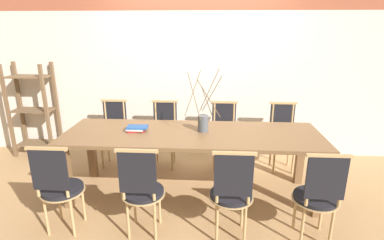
{
  "coord_description": "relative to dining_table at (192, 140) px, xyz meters",
  "views": [
    {
      "loc": [
        0.2,
        -3.14,
        1.9
      ],
      "look_at": [
        0.0,
        0.0,
        0.92
      ],
      "focal_mm": 28.0,
      "sensor_mm": 36.0,
      "label": 1
    }
  ],
  "objects": [
    {
      "name": "chair_far_left",
      "position": [
        -0.44,
        0.76,
        -0.19
      ],
      "size": [
        0.41,
        0.41,
        0.93
      ],
      "rotation": [
        0.0,
        0.0,
        3.14
      ],
      "color": "black",
      "rests_on": "ground_plane"
    },
    {
      "name": "chair_far_leftend",
      "position": [
        -1.16,
        0.76,
        -0.19
      ],
      "size": [
        0.41,
        0.41,
        0.93
      ],
      "rotation": [
        0.0,
        0.0,
        3.14
      ],
      "color": "black",
      "rests_on": "ground_plane"
    },
    {
      "name": "chair_far_right",
      "position": [
        1.19,
        0.76,
        -0.19
      ],
      "size": [
        0.41,
        0.41,
        0.93
      ],
      "rotation": [
        0.0,
        0.0,
        3.14
      ],
      "color": "black",
      "rests_on": "ground_plane"
    },
    {
      "name": "wall_rear",
      "position": [
        0.0,
        1.28,
        0.92
      ],
      "size": [
        12.0,
        0.06,
        3.2
      ],
      "color": "beige",
      "rests_on": "ground_plane"
    },
    {
      "name": "chair_near_leftend",
      "position": [
        -1.19,
        -0.76,
        -0.19
      ],
      "size": [
        0.41,
        0.41,
        0.93
      ],
      "color": "black",
      "rests_on": "ground_plane"
    },
    {
      "name": "vase_centerpiece",
      "position": [
        0.12,
        0.06,
        0.21
      ],
      "size": [
        0.41,
        0.4,
        0.71
      ],
      "color": "#4C5156",
      "rests_on": "dining_table"
    },
    {
      "name": "book_stack",
      "position": [
        -0.63,
        0.04,
        0.12
      ],
      "size": [
        0.24,
        0.21,
        0.05
      ],
      "color": "maroon",
      "rests_on": "dining_table"
    },
    {
      "name": "chair_near_center",
      "position": [
        0.4,
        -0.76,
        -0.19
      ],
      "size": [
        0.41,
        0.41,
        0.93
      ],
      "color": "black",
      "rests_on": "ground_plane"
    },
    {
      "name": "ground_plane",
      "position": [
        0.0,
        0.0,
        -0.68
      ],
      "size": [
        16.0,
        16.0,
        0.0
      ],
      "primitive_type": "plane",
      "color": "#A87F51"
    },
    {
      "name": "chair_near_right",
      "position": [
        1.16,
        -0.76,
        -0.19
      ],
      "size": [
        0.41,
        0.41,
        0.93
      ],
      "color": "black",
      "rests_on": "ground_plane"
    },
    {
      "name": "chair_far_center",
      "position": [
        0.39,
        0.76,
        -0.19
      ],
      "size": [
        0.41,
        0.41,
        0.93
      ],
      "rotation": [
        0.0,
        0.0,
        3.14
      ],
      "color": "black",
      "rests_on": "ground_plane"
    },
    {
      "name": "dining_table",
      "position": [
        0.0,
        0.0,
        0.0
      ],
      "size": [
        2.87,
        0.92,
        0.77
      ],
      "color": "brown",
      "rests_on": "ground_plane"
    },
    {
      "name": "shelving_rack",
      "position": [
        -2.46,
        1.04,
        0.02
      ],
      "size": [
        0.63,
        0.35,
        1.41
      ],
      "color": "brown",
      "rests_on": "ground_plane"
    },
    {
      "name": "chair_near_left",
      "position": [
        -0.41,
        -0.76,
        -0.19
      ],
      "size": [
        0.41,
        0.41,
        0.93
      ],
      "color": "black",
      "rests_on": "ground_plane"
    }
  ]
}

